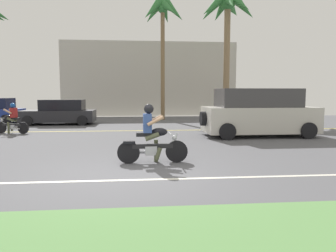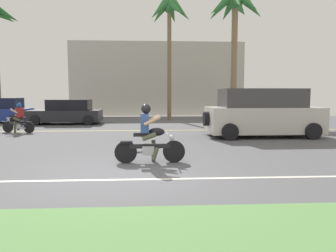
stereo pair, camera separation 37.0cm
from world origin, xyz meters
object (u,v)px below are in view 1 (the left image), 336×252
at_px(motorcyclist, 152,138).
at_px(parked_car_1, 60,113).
at_px(suv_nearby, 258,113).
at_px(motorcyclist_distant, 12,121).
at_px(palm_tree_2, 227,12).
at_px(palm_tree_0, 163,18).

height_order(motorcyclist, parked_car_1, motorcyclist).
relative_size(motorcyclist, parked_car_1, 0.44).
bearing_deg(suv_nearby, motorcyclist_distant, 169.91).
bearing_deg(palm_tree_2, motorcyclist_distant, -146.38).
bearing_deg(parked_car_1, palm_tree_2, 18.47).
height_order(parked_car_1, palm_tree_2, palm_tree_2).
relative_size(motorcyclist, motorcyclist_distant, 1.14).
distance_m(palm_tree_0, motorcyclist_distant, 11.81).
relative_size(suv_nearby, palm_tree_2, 0.53).
height_order(motorcyclist, suv_nearby, suv_nearby).
height_order(motorcyclist, palm_tree_0, palm_tree_0).
relative_size(motorcyclist, palm_tree_2, 0.20).
bearing_deg(motorcyclist, palm_tree_2, 67.78).
relative_size(motorcyclist, palm_tree_0, 0.22).
bearing_deg(suv_nearby, parked_car_1, 146.87).
bearing_deg(parked_car_1, suv_nearby, -33.13).
height_order(palm_tree_0, motorcyclist_distant, palm_tree_0).
xyz_separation_m(motorcyclist, palm_tree_2, (5.92, 14.50, 6.78)).
xyz_separation_m(suv_nearby, palm_tree_0, (-3.22, 8.92, 5.75)).
height_order(parked_car_1, palm_tree_0, palm_tree_0).
height_order(motorcyclist, motorcyclist_distant, motorcyclist).
xyz_separation_m(motorcyclist, suv_nearby, (4.60, 4.82, 0.32)).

